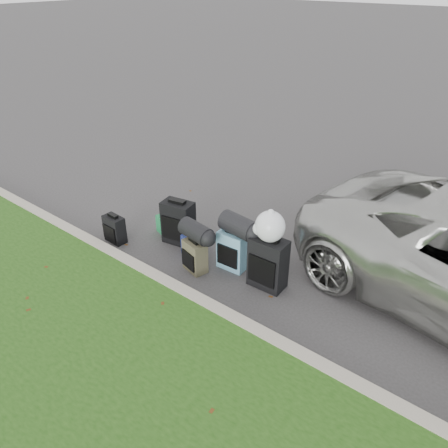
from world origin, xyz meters
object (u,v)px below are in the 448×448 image
Objects in this scene: suitcase_large_black_left at (178,222)px; suitcase_teal at (233,250)px; suitcase_large_black_right at (268,263)px; tote_green at (165,224)px; suitcase_small_black at (115,229)px; suitcase_olive at (195,256)px; tote_navy at (193,244)px.

suitcase_large_black_left is 1.14m from suitcase_teal.
suitcase_large_black_right reaches higher than tote_green.
suitcase_small_black is at bearing -169.68° from suitcase_large_black_right.
suitcase_small_black is 1.07m from suitcase_large_black_left.
suitcase_olive is (0.75, -0.43, -0.11)m from suitcase_large_black_left.
suitcase_large_black_left is at bearing 163.70° from suitcase_olive.
suitcase_large_black_right reaches higher than suitcase_teal.
suitcase_teal reaches higher than tote_green.
suitcase_teal is 1.97× the size of tote_green.
suitcase_teal is (0.40, 0.40, 0.06)m from suitcase_olive.
suitcase_large_black_right is 2.31× the size of tote_navy.
suitcase_large_black_left is 1.80m from suitcase_large_black_right.
suitcase_large_black_left is at bearing 160.72° from tote_navy.
suitcase_large_black_left reaches higher than suitcase_small_black.
tote_navy is at bearing 4.52° from tote_green.
suitcase_olive is at bearing -40.81° from suitcase_large_black_left.
suitcase_olive is at bearing -7.26° from tote_green.
tote_navy is at bearing 179.17° from suitcase_large_black_right.
suitcase_large_black_right reaches higher than suitcase_olive.
suitcase_olive is 1.61× the size of tote_green.
suitcase_olive reaches higher than tote_green.
suitcase_small_black is 0.85m from tote_green.
suitcase_teal is at bearing 174.10° from suitcase_large_black_right.
suitcase_small_black reaches higher than tote_navy.
suitcase_olive is at bearing -137.75° from suitcase_teal.
suitcase_olive is 0.82× the size of suitcase_teal.
suitcase_large_black_right is 2.21m from tote_green.
suitcase_large_black_left is 2.35× the size of tote_green.
suitcase_large_black_left is 2.18× the size of tote_navy.
suitcase_large_black_right is at bearing -3.95° from tote_navy.
tote_green is at bearing 174.29° from suitcase_large_black_right.
suitcase_small_black is 1.60m from suitcase_olive.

